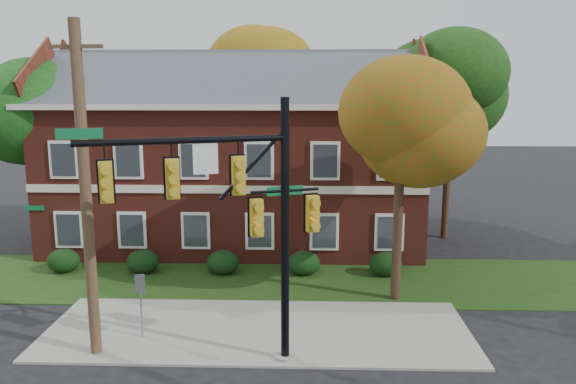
{
  "coord_description": "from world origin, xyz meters",
  "views": [
    {
      "loc": [
        1.58,
        -16.43,
        8.04
      ],
      "look_at": [
        0.94,
        3.0,
        4.35
      ],
      "focal_mm": 35.0,
      "sensor_mm": 36.0,
      "label": 1
    }
  ],
  "objects_px": {
    "hedge_far_right": "(386,264)",
    "tree_right_rear": "(459,84)",
    "tree_near_right": "(408,125)",
    "apartment_building": "(236,146)",
    "hedge_left": "(143,262)",
    "utility_pole": "(86,193)",
    "tree_left_rear": "(35,114)",
    "hedge_center": "(223,262)",
    "hedge_right": "(304,263)",
    "tree_far_rear": "(272,73)",
    "sign_post": "(141,295)",
    "hedge_far_left": "(63,261)",
    "traffic_signal": "(237,206)"
  },
  "relations": [
    {
      "from": "tree_near_right",
      "to": "tree_far_rear",
      "type": "xyz_separation_m",
      "value": [
        -5.88,
        15.93,
        2.17
      ]
    },
    {
      "from": "tree_near_right",
      "to": "hedge_far_left",
      "type": "bearing_deg",
      "value": 168.73
    },
    {
      "from": "hedge_left",
      "to": "tree_far_rear",
      "type": "bearing_deg",
      "value": 69.71
    },
    {
      "from": "apartment_building",
      "to": "hedge_center",
      "type": "distance_m",
      "value": 6.89
    },
    {
      "from": "tree_far_rear",
      "to": "tree_near_right",
      "type": "bearing_deg",
      "value": -69.73
    },
    {
      "from": "hedge_center",
      "to": "utility_pole",
      "type": "distance_m",
      "value": 9.16
    },
    {
      "from": "hedge_far_left",
      "to": "hedge_left",
      "type": "height_order",
      "value": "same"
    },
    {
      "from": "hedge_far_left",
      "to": "traffic_signal",
      "type": "relative_size",
      "value": 0.18
    },
    {
      "from": "tree_right_rear",
      "to": "tree_near_right",
      "type": "bearing_deg",
      "value": -114.58
    },
    {
      "from": "tree_right_rear",
      "to": "apartment_building",
      "type": "bearing_deg",
      "value": -175.67
    },
    {
      "from": "tree_near_right",
      "to": "apartment_building",
      "type": "bearing_deg",
      "value": 131.77
    },
    {
      "from": "hedge_far_right",
      "to": "tree_far_rear",
      "type": "distance_m",
      "value": 16.51
    },
    {
      "from": "apartment_building",
      "to": "hedge_right",
      "type": "distance_m",
      "value": 7.73
    },
    {
      "from": "hedge_far_left",
      "to": "sign_post",
      "type": "bearing_deg",
      "value": -50.18
    },
    {
      "from": "utility_pole",
      "to": "hedge_far_left",
      "type": "bearing_deg",
      "value": 121.94
    },
    {
      "from": "hedge_far_right",
      "to": "tree_left_rear",
      "type": "xyz_separation_m",
      "value": [
        -16.73,
        4.14,
        6.16
      ]
    },
    {
      "from": "tree_far_rear",
      "to": "traffic_signal",
      "type": "relative_size",
      "value": 1.49
    },
    {
      "from": "hedge_center",
      "to": "hedge_far_right",
      "type": "bearing_deg",
      "value": 0.0
    },
    {
      "from": "utility_pole",
      "to": "sign_post",
      "type": "distance_m",
      "value": 3.85
    },
    {
      "from": "hedge_right",
      "to": "tree_left_rear",
      "type": "height_order",
      "value": "tree_left_rear"
    },
    {
      "from": "utility_pole",
      "to": "tree_left_rear",
      "type": "bearing_deg",
      "value": 123.38
    },
    {
      "from": "tree_left_rear",
      "to": "utility_pole",
      "type": "distance_m",
      "value": 13.66
    },
    {
      "from": "hedge_center",
      "to": "tree_far_rear",
      "type": "relative_size",
      "value": 0.12
    },
    {
      "from": "apartment_building",
      "to": "utility_pole",
      "type": "distance_m",
      "value": 13.04
    },
    {
      "from": "hedge_left",
      "to": "hedge_center",
      "type": "distance_m",
      "value": 3.5
    },
    {
      "from": "hedge_far_left",
      "to": "hedge_right",
      "type": "distance_m",
      "value": 10.5
    },
    {
      "from": "hedge_right",
      "to": "tree_far_rear",
      "type": "xyz_separation_m",
      "value": [
        -2.16,
        13.09,
        8.32
      ]
    },
    {
      "from": "hedge_left",
      "to": "tree_near_right",
      "type": "xyz_separation_m",
      "value": [
        10.72,
        -2.83,
        6.14
      ]
    },
    {
      "from": "hedge_far_left",
      "to": "tree_right_rear",
      "type": "xyz_separation_m",
      "value": [
        18.31,
        6.11,
        7.6
      ]
    },
    {
      "from": "hedge_center",
      "to": "apartment_building",
      "type": "bearing_deg",
      "value": 90.0
    },
    {
      "from": "tree_right_rear",
      "to": "tree_far_rear",
      "type": "xyz_separation_m",
      "value": [
        -9.97,
        6.98,
        0.72
      ]
    },
    {
      "from": "hedge_center",
      "to": "sign_post",
      "type": "distance_m",
      "value": 6.67
    },
    {
      "from": "hedge_right",
      "to": "tree_left_rear",
      "type": "distance_m",
      "value": 15.17
    },
    {
      "from": "hedge_far_left",
      "to": "sign_post",
      "type": "xyz_separation_m",
      "value": [
        5.33,
        -6.39,
        0.95
      ]
    },
    {
      "from": "hedge_center",
      "to": "hedge_far_left",
      "type": "bearing_deg",
      "value": 180.0
    },
    {
      "from": "apartment_building",
      "to": "hedge_far_right",
      "type": "bearing_deg",
      "value": -36.89
    },
    {
      "from": "utility_pole",
      "to": "hedge_left",
      "type": "bearing_deg",
      "value": 98.05
    },
    {
      "from": "hedge_right",
      "to": "sign_post",
      "type": "distance_m",
      "value": 8.28
    },
    {
      "from": "apartment_building",
      "to": "tree_far_rear",
      "type": "bearing_deg",
      "value": 80.29
    },
    {
      "from": "hedge_far_left",
      "to": "tree_near_right",
      "type": "distance_m",
      "value": 15.75
    },
    {
      "from": "hedge_center",
      "to": "traffic_signal",
      "type": "relative_size",
      "value": 0.18
    },
    {
      "from": "hedge_far_right",
      "to": "tree_left_rear",
      "type": "bearing_deg",
      "value": 166.11
    },
    {
      "from": "hedge_left",
      "to": "hedge_far_right",
      "type": "height_order",
      "value": "same"
    },
    {
      "from": "hedge_far_left",
      "to": "hedge_center",
      "type": "xyz_separation_m",
      "value": [
        7.0,
        0.0,
        0.0
      ]
    },
    {
      "from": "hedge_right",
      "to": "utility_pole",
      "type": "distance_m",
      "value": 10.75
    },
    {
      "from": "hedge_far_right",
      "to": "tree_right_rear",
      "type": "height_order",
      "value": "tree_right_rear"
    },
    {
      "from": "tree_near_right",
      "to": "tree_right_rear",
      "type": "bearing_deg",
      "value": 65.42
    },
    {
      "from": "apartment_building",
      "to": "tree_left_rear",
      "type": "bearing_deg",
      "value": -173.46
    },
    {
      "from": "hedge_center",
      "to": "tree_left_rear",
      "type": "xyz_separation_m",
      "value": [
        -9.73,
        4.14,
        6.16
      ]
    },
    {
      "from": "traffic_signal",
      "to": "utility_pole",
      "type": "xyz_separation_m",
      "value": [
        -4.44,
        0.68,
        0.2
      ]
    }
  ]
}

